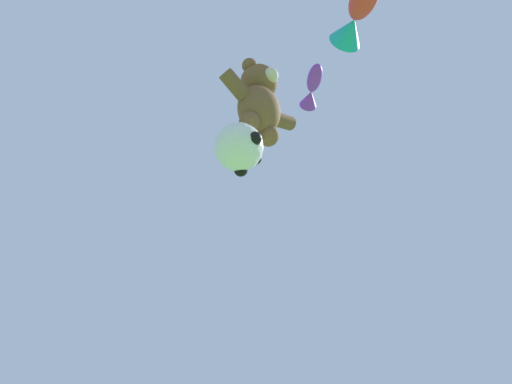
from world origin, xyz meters
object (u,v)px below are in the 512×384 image
Objects in this scene: teddy_bear_kite at (259,101)px; soccer_ball_kite at (239,148)px; fish_kite_crimson at (357,14)px; fish_kite_violet at (312,88)px.

teddy_bear_kite is 2.11× the size of soccer_ball_kite.
soccer_ball_kite is at bearing 133.92° from fish_kite_crimson.
fish_kite_crimson is at bearing -113.40° from fish_kite_violet.
soccer_ball_kite is 0.52× the size of fish_kite_crimson.
fish_kite_crimson reaches higher than fish_kite_violet.
fish_kite_violet is (2.39, 0.26, 2.65)m from teddy_bear_kite.
teddy_bear_kite is 3.58m from fish_kite_violet.
fish_kite_violet reaches higher than teddy_bear_kite.
teddy_bear_kite is 3.66m from fish_kite_crimson.
teddy_bear_kite is 1.09× the size of fish_kite_crimson.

